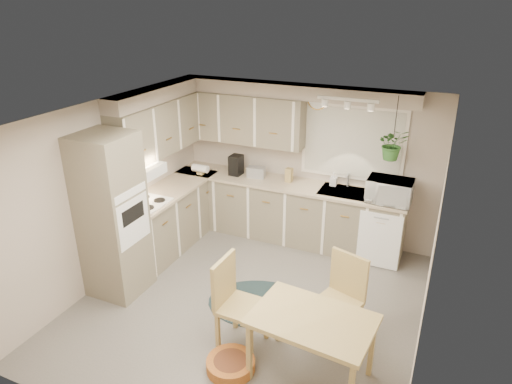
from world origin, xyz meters
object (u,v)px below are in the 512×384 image
Objects in this scene: braided_rug at (259,303)px; pet_bed at (231,365)px; dining_table at (311,348)px; chair_back at (337,302)px; chair_left at (242,305)px; microwave at (390,188)px.

braided_rug is 1.14m from pet_bed.
dining_table is 1.14× the size of chair_back.
braided_rug is at bearing 136.57° from dining_table.
braided_rug is (-0.11, 0.73, -0.51)m from chair_left.
pet_bed is 3.16m from microwave.
dining_table is 2.67m from microwave.
microwave is (0.28, 2.54, 0.78)m from dining_table.
dining_table reaches higher than braided_rug.
chair_back is at bearing 82.60° from dining_table.
braided_rug is at bearing -168.81° from chair_left.
chair_left is 2.04× the size of pet_bed.
chair_left is at bearing 168.93° from dining_table.
pet_bed is (0.05, -0.40, -0.46)m from chair_left.
dining_table is at bearing -95.32° from microwave.
chair_back is at bearing 119.98° from chair_left.
chair_back is (0.08, 0.64, 0.14)m from dining_table.
braided_rug is (-0.94, 0.89, -0.36)m from dining_table.
chair_back is at bearing -13.75° from braided_rug.
chair_left is 0.80× the size of braided_rug.
chair_left is at bearing -113.95° from microwave.
chair_left is at bearing 97.42° from pet_bed.
chair_left is at bearing 45.85° from chair_back.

